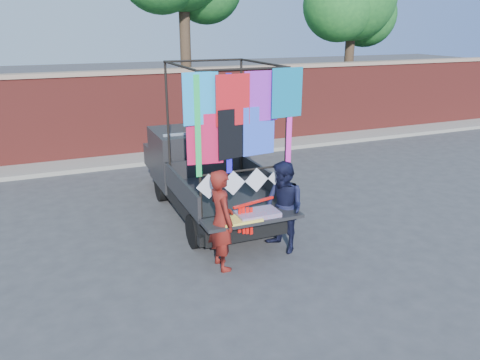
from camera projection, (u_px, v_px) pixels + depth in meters
name	position (u px, v px, depth m)	size (l,w,h in m)	color
ground	(262.00, 240.00, 8.90)	(90.00, 90.00, 0.00)	#38383A
brick_wall	(168.00, 111.00, 14.61)	(30.00, 0.45, 2.61)	maroon
curb	(175.00, 155.00, 14.40)	(30.00, 1.20, 0.12)	gray
tree_right	(355.00, 0.00, 17.24)	(4.20, 3.30, 6.62)	#38281C
pickup_truck	(200.00, 170.00, 10.40)	(2.05, 5.14, 3.24)	black
woman	(221.00, 220.00, 7.64)	(0.62, 0.41, 1.71)	maroon
man	(283.00, 208.00, 8.24)	(0.80, 0.62, 1.65)	black
streamer_bundle	(249.00, 213.00, 7.89)	(0.83, 0.25, 0.59)	red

